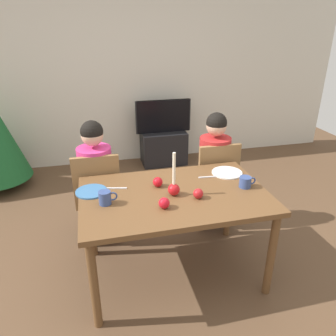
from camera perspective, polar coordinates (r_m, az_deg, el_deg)
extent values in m
plane|color=brown|center=(2.87, 0.99, -17.69)|extent=(7.68, 7.68, 0.00)
cube|color=beige|center=(4.74, -7.20, 16.52)|extent=(6.40, 0.10, 2.60)
cube|color=brown|center=(2.45, 1.12, -4.86)|extent=(1.40, 0.90, 0.04)
cylinder|color=brown|center=(2.29, -12.87, -19.53)|extent=(0.06, 0.06, 0.71)
cylinder|color=brown|center=(2.58, 17.71, -14.39)|extent=(0.06, 0.06, 0.71)
cylinder|color=brown|center=(2.91, -13.40, -9.01)|extent=(0.06, 0.06, 0.71)
cylinder|color=brown|center=(3.15, 10.62, -6.05)|extent=(0.06, 0.06, 0.71)
cube|color=olive|center=(3.13, -12.18, -4.77)|extent=(0.40, 0.40, 0.04)
cube|color=olive|center=(2.86, -12.44, -2.18)|extent=(0.40, 0.04, 0.45)
cylinder|color=olive|center=(3.40, -9.11, -6.45)|extent=(0.04, 0.04, 0.41)
cylinder|color=olive|center=(3.40, -14.86, -7.02)|extent=(0.04, 0.04, 0.41)
cylinder|color=olive|center=(3.11, -8.51, -9.58)|extent=(0.04, 0.04, 0.41)
cylinder|color=olive|center=(3.11, -14.84, -10.20)|extent=(0.04, 0.04, 0.41)
cube|color=olive|center=(3.33, 7.56, -2.60)|extent=(0.40, 0.40, 0.04)
cube|color=olive|center=(3.07, 8.99, 0.02)|extent=(0.40, 0.04, 0.45)
cylinder|color=olive|center=(3.63, 8.93, -4.29)|extent=(0.04, 0.04, 0.41)
cylinder|color=olive|center=(3.52, 3.79, -4.97)|extent=(0.04, 0.04, 0.41)
cylinder|color=olive|center=(3.36, 11.11, -6.96)|extent=(0.04, 0.04, 0.41)
cylinder|color=olive|center=(3.25, 5.58, -7.80)|extent=(0.04, 0.04, 0.41)
cube|color=#33384C|center=(3.19, -11.82, -8.42)|extent=(0.28, 0.28, 0.45)
cylinder|color=#D1337A|center=(2.97, -12.57, -0.84)|extent=(0.30, 0.30, 0.48)
sphere|color=tan|center=(2.84, -13.21, 5.66)|extent=(0.19, 0.19, 0.19)
sphere|color=black|center=(2.84, -13.27, 6.23)|extent=(0.19, 0.19, 0.19)
cube|color=#33384C|center=(3.39, 7.67, -6.07)|extent=(0.28, 0.28, 0.45)
cylinder|color=#AD2323|center=(3.18, 8.13, 1.20)|extent=(0.30, 0.30, 0.48)
sphere|color=tan|center=(3.06, 8.52, 7.33)|extent=(0.19, 0.19, 0.19)
sphere|color=black|center=(3.05, 8.55, 7.87)|extent=(0.19, 0.19, 0.19)
cube|color=black|center=(4.78, -0.79, 3.65)|extent=(0.64, 0.40, 0.48)
cube|color=black|center=(4.64, -0.83, 9.10)|extent=(0.79, 0.04, 0.46)
cube|color=black|center=(4.64, -0.83, 9.09)|extent=(0.76, 0.05, 0.46)
cylinder|color=brown|center=(4.64, -27.44, -2.21)|extent=(0.08, 0.08, 0.14)
sphere|color=red|center=(2.39, 1.03, -3.81)|extent=(0.09, 0.09, 0.09)
cylinder|color=#EFE5C6|center=(2.32, 1.06, -0.13)|extent=(0.02, 0.02, 0.25)
cylinder|color=teal|center=(2.52, -13.34, -4.03)|extent=(0.24, 0.24, 0.01)
cylinder|color=white|center=(2.79, 10.34, -0.81)|extent=(0.26, 0.26, 0.01)
cylinder|color=#33477F|center=(2.32, -11.04, -5.17)|extent=(0.09, 0.09, 0.10)
torus|color=#33477F|center=(2.32, -9.68, -4.93)|extent=(0.07, 0.01, 0.07)
cylinder|color=#33477F|center=(2.58, 13.42, -2.42)|extent=(0.09, 0.09, 0.09)
torus|color=#33477F|center=(2.60, 14.57, -2.19)|extent=(0.06, 0.01, 0.06)
cube|color=silver|center=(2.53, -9.29, -3.53)|extent=(0.18, 0.05, 0.01)
cube|color=silver|center=(2.70, 7.26, -1.56)|extent=(0.18, 0.03, 0.01)
sphere|color=red|center=(2.23, -0.69, -6.18)|extent=(0.08, 0.08, 0.08)
sphere|color=#AD1A1E|center=(2.36, 5.33, -4.50)|extent=(0.07, 0.07, 0.07)
sphere|color=red|center=(2.52, -1.81, -2.48)|extent=(0.08, 0.08, 0.08)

